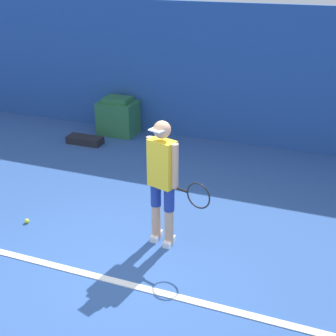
{
  "coord_description": "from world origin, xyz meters",
  "views": [
    {
      "loc": [
        2.25,
        -4.15,
        3.5
      ],
      "look_at": [
        0.26,
        1.0,
        1.0
      ],
      "focal_mm": 50.0,
      "sensor_mm": 36.0,
      "label": 1
    }
  ],
  "objects_px": {
    "tennis_ball": "(27,221)",
    "equipment_bag": "(85,140)",
    "covered_chair": "(118,117)",
    "tennis_player": "(163,178)"
  },
  "relations": [
    {
      "from": "covered_chair",
      "to": "equipment_bag",
      "type": "height_order",
      "value": "covered_chair"
    },
    {
      "from": "tennis_player",
      "to": "tennis_ball",
      "type": "relative_size",
      "value": 25.09
    },
    {
      "from": "tennis_ball",
      "to": "equipment_bag",
      "type": "height_order",
      "value": "equipment_bag"
    },
    {
      "from": "tennis_player",
      "to": "equipment_bag",
      "type": "relative_size",
      "value": 2.32
    },
    {
      "from": "tennis_ball",
      "to": "equipment_bag",
      "type": "relative_size",
      "value": 0.09
    },
    {
      "from": "tennis_player",
      "to": "covered_chair",
      "type": "distance_m",
      "value": 4.39
    },
    {
      "from": "covered_chair",
      "to": "equipment_bag",
      "type": "bearing_deg",
      "value": -115.13
    },
    {
      "from": "equipment_bag",
      "to": "tennis_ball",
      "type": "bearing_deg",
      "value": -74.89
    },
    {
      "from": "tennis_ball",
      "to": "covered_chair",
      "type": "distance_m",
      "value": 3.89
    },
    {
      "from": "tennis_player",
      "to": "tennis_ball",
      "type": "bearing_deg",
      "value": -155.58
    }
  ]
}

